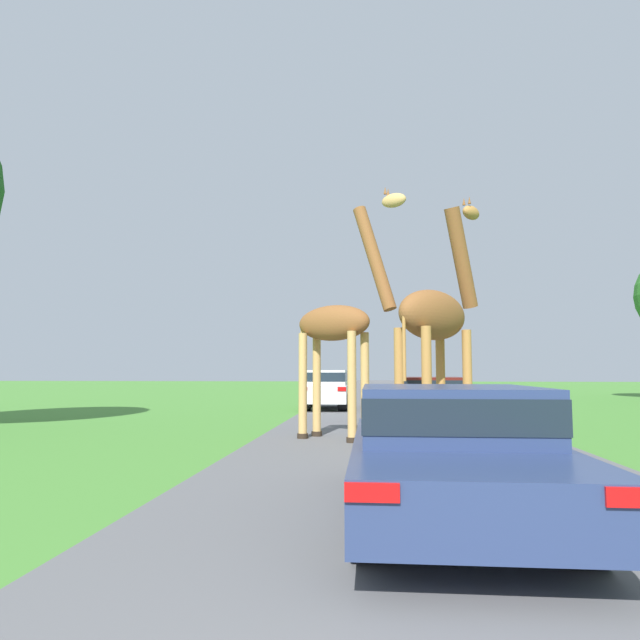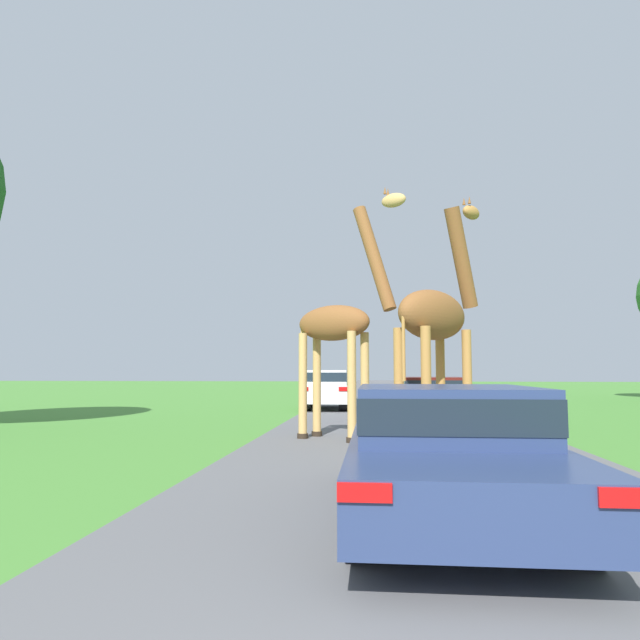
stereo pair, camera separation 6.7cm
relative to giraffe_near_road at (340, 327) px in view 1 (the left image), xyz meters
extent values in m
cube|color=#5B5B5E|center=(1.39, 18.33, -2.44)|extent=(6.49, 120.00, 0.00)
cylinder|color=tan|center=(0.54, 0.00, -1.28)|extent=(0.19, 0.19, 2.33)
cylinder|color=#2D2319|center=(0.54, 0.00, -2.39)|extent=(0.24, 0.24, 0.11)
cylinder|color=tan|center=(0.28, -0.47, -1.28)|extent=(0.19, 0.19, 2.33)
cylinder|color=#2D2319|center=(0.28, -0.47, -2.39)|extent=(0.24, 0.24, 0.11)
cylinder|color=tan|center=(-0.57, 0.64, -1.28)|extent=(0.19, 0.19, 2.33)
cylinder|color=#2D2319|center=(-0.57, 0.64, -2.39)|extent=(0.24, 0.24, 0.11)
cylinder|color=tan|center=(-0.84, 0.16, -1.28)|extent=(0.19, 0.19, 2.33)
cylinder|color=#2D2319|center=(-0.84, 0.16, -2.39)|extent=(0.24, 0.24, 0.11)
ellipsoid|color=brown|center=(-0.15, 0.08, 0.11)|extent=(1.91, 1.46, 0.79)
cylinder|color=brown|center=(0.77, -0.44, 1.46)|extent=(1.01, 0.74, 2.35)
ellipsoid|color=tan|center=(1.19, -0.67, 2.63)|extent=(0.61, 0.48, 0.30)
cylinder|color=tan|center=(-0.91, 0.51, -0.53)|extent=(0.07, 0.07, 1.28)
cone|color=brown|center=(1.07, -0.53, 2.86)|extent=(0.07, 0.07, 0.16)
cone|color=brown|center=(1.01, -0.65, 2.86)|extent=(0.07, 0.07, 0.16)
cylinder|color=#B77F3D|center=(2.10, -0.61, -1.29)|extent=(0.19, 0.19, 2.30)
cylinder|color=#2D2319|center=(2.10, -0.61, -2.39)|extent=(0.24, 0.24, 0.11)
cylinder|color=#B77F3D|center=(2.57, -1.01, -1.29)|extent=(0.19, 0.19, 2.30)
cylinder|color=#2D2319|center=(2.57, -1.01, -2.39)|extent=(0.24, 0.24, 0.11)
cylinder|color=#B77F3D|center=(1.21, -1.67, -1.29)|extent=(0.19, 0.19, 2.30)
cylinder|color=#2D2319|center=(1.21, -1.67, -2.39)|extent=(0.24, 0.24, 0.11)
cylinder|color=#B77F3D|center=(1.68, -2.07, -1.29)|extent=(0.19, 0.19, 2.30)
cylinder|color=#2D2319|center=(1.68, -2.07, -2.39)|extent=(0.24, 0.24, 0.11)
ellipsoid|color=brown|center=(1.89, -1.34, 0.13)|extent=(1.83, 1.98, 0.98)
cylinder|color=brown|center=(2.58, -0.52, 1.41)|extent=(0.86, 0.93, 2.12)
ellipsoid|color=#B77F3D|center=(2.87, -0.19, 2.46)|extent=(0.55, 0.58, 0.30)
cylinder|color=#B77F3D|center=(1.28, -2.05, -0.51)|extent=(0.06, 0.06, 1.27)
cone|color=brown|center=(2.71, -0.27, 2.69)|extent=(0.07, 0.07, 0.16)
cone|color=brown|center=(2.81, -0.36, 2.69)|extent=(0.07, 0.07, 0.16)
cube|color=navy|center=(1.48, -6.40, -1.91)|extent=(1.96, 4.78, 0.51)
cube|color=navy|center=(1.48, -6.40, -1.38)|extent=(1.76, 2.15, 0.53)
cube|color=#19232D|center=(1.48, -6.40, -1.36)|extent=(1.78, 2.17, 0.32)
cube|color=red|center=(0.68, -8.80, -1.72)|extent=(0.35, 0.03, 0.12)
cube|color=red|center=(2.29, -8.80, -1.72)|extent=(0.35, 0.03, 0.12)
cylinder|color=black|center=(0.70, -4.96, -2.11)|extent=(0.39, 0.66, 0.66)
cylinder|color=black|center=(2.27, -4.96, -2.11)|extent=(0.39, 0.66, 0.66)
cylinder|color=black|center=(0.70, -7.83, -2.11)|extent=(0.39, 0.66, 0.66)
cylinder|color=black|center=(2.27, -7.83, -2.11)|extent=(0.39, 0.66, 0.66)
cube|color=maroon|center=(3.46, 13.53, -1.94)|extent=(1.97, 4.44, 0.51)
cube|color=maroon|center=(3.46, 13.53, -1.48)|extent=(1.77, 2.00, 0.40)
cube|color=#19232D|center=(3.46, 13.53, -1.46)|extent=(1.79, 2.02, 0.24)
cube|color=red|center=(2.66, 11.30, -1.75)|extent=(0.35, 0.03, 0.12)
cube|color=red|center=(4.27, 11.30, -1.75)|extent=(0.35, 0.03, 0.12)
cylinder|color=black|center=(2.68, 14.86, -2.15)|extent=(0.39, 0.59, 0.59)
cylinder|color=black|center=(4.25, 14.86, -2.15)|extent=(0.39, 0.59, 0.59)
cylinder|color=black|center=(2.68, 12.20, -2.15)|extent=(0.39, 0.59, 0.59)
cylinder|color=black|center=(4.25, 12.20, -2.15)|extent=(0.39, 0.59, 0.59)
cube|color=#561914|center=(2.45, 4.49, -1.90)|extent=(1.90, 4.77, 0.51)
cube|color=#561914|center=(2.45, 4.49, -1.39)|extent=(1.71, 2.15, 0.51)
cube|color=#19232D|center=(2.45, 4.49, -1.37)|extent=(1.73, 2.17, 0.30)
cube|color=red|center=(1.67, 2.10, -1.72)|extent=(0.34, 0.03, 0.12)
cube|color=red|center=(3.24, 2.10, -1.72)|extent=(0.34, 0.03, 0.12)
cylinder|color=black|center=(1.69, 5.92, -2.10)|extent=(0.38, 0.69, 0.69)
cylinder|color=black|center=(3.22, 5.92, -2.10)|extent=(0.38, 0.69, 0.69)
cylinder|color=black|center=(1.69, 3.06, -2.10)|extent=(0.38, 0.69, 0.69)
cylinder|color=black|center=(3.22, 3.06, -2.10)|extent=(0.38, 0.69, 0.69)
cube|color=silver|center=(-1.07, 9.99, -1.83)|extent=(1.71, 3.99, 0.64)
cube|color=silver|center=(-1.07, 9.99, -1.22)|extent=(1.54, 1.79, 0.58)
cube|color=#19232D|center=(-1.07, 9.99, -1.19)|extent=(1.56, 1.81, 0.35)
cube|color=red|center=(-1.77, 7.99, -1.60)|extent=(0.31, 0.03, 0.15)
cube|color=red|center=(-0.37, 7.99, -1.60)|extent=(0.31, 0.03, 0.15)
cylinder|color=black|center=(-1.75, 11.19, -2.10)|extent=(0.34, 0.68, 0.68)
cylinder|color=black|center=(-0.38, 11.19, -2.10)|extent=(0.34, 0.68, 0.68)
cylinder|color=black|center=(-1.75, 8.79, -2.10)|extent=(0.34, 0.68, 0.68)
cylinder|color=black|center=(-0.38, 8.79, -2.10)|extent=(0.34, 0.68, 0.68)
camera|label=1|loc=(0.68, -12.52, -0.95)|focal=32.00mm
camera|label=2|loc=(0.75, -12.51, -0.95)|focal=32.00mm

